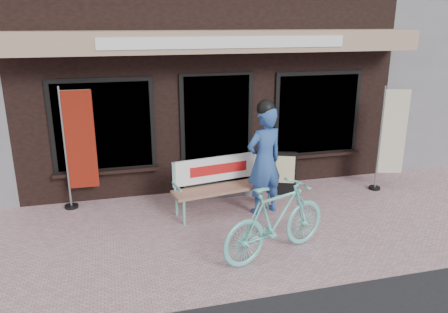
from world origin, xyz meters
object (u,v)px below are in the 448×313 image
object	(u,v)px
nobori_cream	(391,138)
person	(264,159)
menu_stand	(285,173)
bicycle	(276,220)
nobori_red	(78,147)
bench	(221,180)

from	to	relation	value
nobori_cream	person	bearing A→B (deg)	-155.42
menu_stand	bicycle	bearing A→B (deg)	-94.12
nobori_cream	nobori_red	bearing A→B (deg)	-169.99
bicycle	menu_stand	distance (m)	2.21
bicycle	menu_stand	xyz separation A→B (m)	(0.94, 1.99, -0.10)
bench	menu_stand	xyz separation A→B (m)	(1.29, 0.38, -0.12)
bench	menu_stand	size ratio (longest dim) A/B	2.12
person	menu_stand	xyz separation A→B (m)	(0.63, 0.61, -0.51)
person	bicycle	size ratio (longest dim) A/B	1.10
person	nobori_red	world-z (taller)	nobori_red
nobori_red	menu_stand	xyz separation A→B (m)	(3.55, -0.37, -0.66)
bench	person	xyz separation A→B (m)	(0.66, -0.24, 0.40)
bicycle	nobori_cream	size ratio (longest dim) A/B	0.88
person	menu_stand	bearing A→B (deg)	28.14
person	bicycle	world-z (taller)	person
nobori_cream	bicycle	bearing A→B (deg)	-132.65
person	nobori_cream	bearing A→B (deg)	-7.84
nobori_red	menu_stand	bearing A→B (deg)	-5.27
person	bicycle	bearing A→B (deg)	-119.10
bench	menu_stand	bearing A→B (deg)	6.98
person	nobori_cream	distance (m)	2.63
bench	person	distance (m)	0.81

